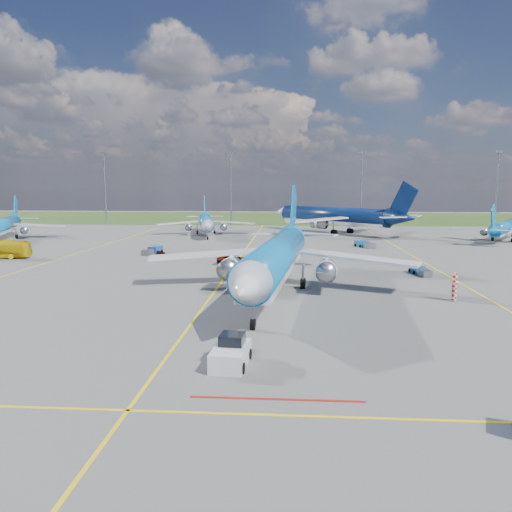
# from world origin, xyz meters

# --- Properties ---
(ground) EXTENTS (400.00, 400.00, 0.00)m
(ground) POSITION_xyz_m (0.00, 0.00, 0.00)
(ground) COLOR #545452
(ground) RESTS_ON ground
(grass_strip) EXTENTS (400.00, 80.00, 0.01)m
(grass_strip) POSITION_xyz_m (0.00, 150.00, 0.00)
(grass_strip) COLOR #2D4719
(grass_strip) RESTS_ON ground
(taxiway_lines) EXTENTS (60.25, 160.00, 0.02)m
(taxiway_lines) POSITION_xyz_m (0.17, 27.70, 0.01)
(taxiway_lines) COLOR yellow
(taxiway_lines) RESTS_ON ground
(floodlight_masts) EXTENTS (202.20, 0.50, 22.70)m
(floodlight_masts) POSITION_xyz_m (10.00, 110.00, 12.56)
(floodlight_masts) COLOR slate
(floodlight_masts) RESTS_ON ground
(warning_post) EXTENTS (0.50, 0.50, 3.00)m
(warning_post) POSITION_xyz_m (26.00, 8.00, 1.50)
(warning_post) COLOR red
(warning_post) RESTS_ON ground
(bg_jet_nw) EXTENTS (37.97, 43.24, 9.47)m
(bg_jet_nw) POSITION_xyz_m (-56.73, 64.05, 0.00)
(bg_jet_nw) COLOR #0C6EB3
(bg_jet_nw) RESTS_ON ground
(bg_jet_nnw) EXTENTS (33.25, 39.85, 9.24)m
(bg_jet_nnw) POSITION_xyz_m (-12.51, 78.53, 0.00)
(bg_jet_nnw) COLOR #0C6EB3
(bg_jet_nnw) RESTS_ON ground
(bg_jet_n) EXTENTS (61.05, 61.68, 12.91)m
(bg_jet_n) POSITION_xyz_m (19.61, 86.04, 0.00)
(bg_jet_n) COLOR #081B45
(bg_jet_n) RESTS_ON ground
(bg_jet_ne) EXTENTS (37.41, 39.87, 8.34)m
(bg_jet_ne) POSITION_xyz_m (56.58, 70.20, 0.00)
(bg_jet_ne) COLOR #0C6EB3
(bg_jet_ne) RESTS_ON ground
(main_airliner) EXTENTS (38.97, 48.64, 11.89)m
(main_airliner) POSITION_xyz_m (7.10, 10.83, 0.00)
(main_airliner) COLOR #0C6EB3
(main_airliner) RESTS_ON ground
(pushback_tug) EXTENTS (2.52, 6.01, 2.01)m
(pushback_tug) POSITION_xyz_m (4.73, -12.60, 0.81)
(pushback_tug) COLOR silver
(pushback_tug) RESTS_ON ground
(service_car_a) EXTENTS (1.46, 3.39, 1.14)m
(service_car_a) POSITION_xyz_m (-13.55, 37.87, 0.57)
(service_car_a) COLOR #999999
(service_car_a) RESTS_ON ground
(service_car_b) EXTENTS (5.50, 2.65, 1.51)m
(service_car_b) POSITION_xyz_m (-0.01, 31.20, 0.76)
(service_car_b) COLOR #999999
(service_car_b) RESTS_ON ground
(service_car_c) EXTENTS (2.47, 4.27, 1.16)m
(service_car_c) POSITION_xyz_m (5.35, 39.47, 0.58)
(service_car_c) COLOR #999999
(service_car_c) RESTS_ON ground
(baggage_tug_w) EXTENTS (2.07, 5.15, 1.12)m
(baggage_tug_w) POSITION_xyz_m (26.50, 24.18, 0.53)
(baggage_tug_w) COLOR #1B61A7
(baggage_tug_w) RESTS_ON ground
(baggage_tug_c) EXTENTS (2.49, 5.79, 1.26)m
(baggage_tug_c) POSITION_xyz_m (-16.10, 42.51, 0.59)
(baggage_tug_c) COLOR navy
(baggage_tug_c) RESTS_ON ground
(baggage_tug_e) EXTENTS (3.67, 5.65, 1.25)m
(baggage_tug_e) POSITION_xyz_m (23.32, 54.96, 0.58)
(baggage_tug_e) COLOR #17568C
(baggage_tug_e) RESTS_ON ground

